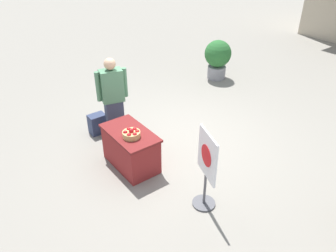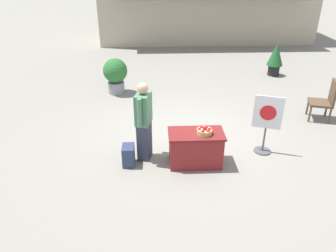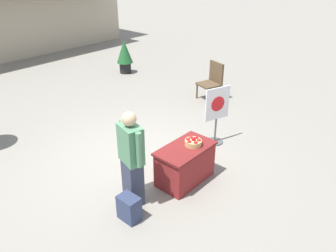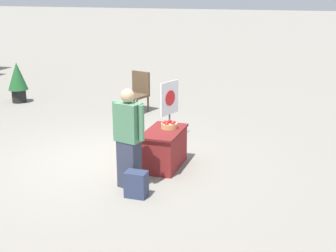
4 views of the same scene
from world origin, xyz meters
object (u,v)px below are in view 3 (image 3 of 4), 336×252
Objects in this scene: display_table at (185,164)px; poster_board at (217,113)px; apple_basket at (193,142)px; backpack at (129,208)px; patio_chair at (212,80)px; person_visitor at (132,159)px; potted_plant_far_right at (125,55)px.

poster_board reaches higher than display_table.
display_table is 3.68× the size of apple_basket.
poster_board is at bearing 7.15° from backpack.
backpack is 5.27m from patio_chair.
apple_basket is at bearing 46.30° from patio_chair.
apple_basket reaches higher than display_table.
backpack is (-0.33, -0.25, -0.64)m from person_visitor.
poster_board is at bearing 17.27° from apple_basket.
patio_chair reaches higher than display_table.
apple_basket is at bearing -0.54° from person_visitor.
poster_board reaches higher than potted_plant_far_right.
patio_chair is 0.92× the size of potted_plant_far_right.
poster_board is (1.52, 0.37, 0.35)m from display_table.
patio_chair is at bearing 146.31° from poster_board.
apple_basket is 3.92m from patio_chair.
poster_board reaches higher than backpack.
backpack is 0.32× the size of poster_board.
patio_chair is (2.03, 1.52, -0.13)m from poster_board.
apple_basket is 1.43m from poster_board.
apple_basket is at bearing -53.17° from poster_board.
apple_basket is at bearing -2.45° from backpack.
display_table is 1.36m from backpack.
person_visitor is 1.29× the size of poster_board.
display_table is at bearing 0.00° from person_visitor.
poster_board is 2.54m from patio_chair.
potted_plant_far_right is (3.33, 5.58, -0.12)m from apple_basket.
display_table reaches higher than backpack.
backpack is at bearing 177.55° from apple_basket.
apple_basket is 0.18× the size of person_visitor.
patio_chair is at bearing 28.04° from display_table.
person_visitor reaches higher than poster_board.
person_visitor is at bearing 36.14° from patio_chair.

